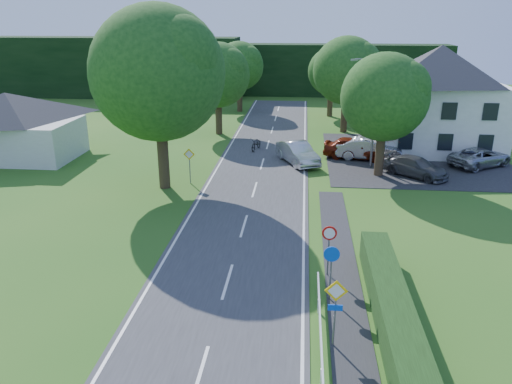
# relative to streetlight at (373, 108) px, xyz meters

# --- Properties ---
(road) EXTENTS (7.00, 80.00, 0.04)m
(road) POSITION_rel_streetlight_xyz_m (-8.06, -10.00, -4.44)
(road) COLOR #353538
(road) RESTS_ON ground
(parking_pad) EXTENTS (14.00, 16.00, 0.04)m
(parking_pad) POSITION_rel_streetlight_xyz_m (3.94, 3.00, -4.44)
(parking_pad) COLOR #232326
(parking_pad) RESTS_ON ground
(line_edge_left) EXTENTS (0.12, 80.00, 0.01)m
(line_edge_left) POSITION_rel_streetlight_xyz_m (-11.31, -10.00, -4.42)
(line_edge_left) COLOR white
(line_edge_left) RESTS_ON road
(line_edge_right) EXTENTS (0.12, 80.00, 0.01)m
(line_edge_right) POSITION_rel_streetlight_xyz_m (-4.81, -10.00, -4.42)
(line_edge_right) COLOR white
(line_edge_right) RESTS_ON road
(line_centre) EXTENTS (0.12, 80.00, 0.01)m
(line_centre) POSITION_rel_streetlight_xyz_m (-8.06, -10.00, -4.42)
(line_centre) COLOR white
(line_centre) RESTS_ON road
(tree_main) EXTENTS (9.40, 9.40, 11.64)m
(tree_main) POSITION_rel_streetlight_xyz_m (-14.06, -6.00, 1.36)
(tree_main) COLOR #184314
(tree_main) RESTS_ON ground
(tree_left_far) EXTENTS (7.00, 7.00, 8.58)m
(tree_left_far) POSITION_rel_streetlight_xyz_m (-13.06, 10.00, -0.17)
(tree_left_far) COLOR #184314
(tree_left_far) RESTS_ON ground
(tree_right_far) EXTENTS (7.40, 7.40, 9.09)m
(tree_right_far) POSITION_rel_streetlight_xyz_m (-1.06, 12.00, 0.08)
(tree_right_far) COLOR #184314
(tree_right_far) RESTS_ON ground
(tree_left_back) EXTENTS (6.60, 6.60, 8.07)m
(tree_left_back) POSITION_rel_streetlight_xyz_m (-12.56, 22.00, -0.43)
(tree_left_back) COLOR #184314
(tree_left_back) RESTS_ON ground
(tree_right_back) EXTENTS (6.20, 6.20, 7.56)m
(tree_right_back) POSITION_rel_streetlight_xyz_m (-2.06, 20.00, -0.68)
(tree_right_back) COLOR #184314
(tree_right_back) RESTS_ON ground
(tree_right_mid) EXTENTS (7.00, 7.00, 8.58)m
(tree_right_mid) POSITION_rel_streetlight_xyz_m (0.44, -2.00, -0.17)
(tree_right_mid) COLOR #184314
(tree_right_mid) RESTS_ON ground
(treeline_left) EXTENTS (44.00, 6.00, 8.00)m
(treeline_left) POSITION_rel_streetlight_xyz_m (-36.06, 32.00, -0.46)
(treeline_left) COLOR black
(treeline_left) RESTS_ON ground
(treeline_right) EXTENTS (30.00, 5.00, 7.00)m
(treeline_right) POSITION_rel_streetlight_xyz_m (-0.06, 36.00, -0.96)
(treeline_right) COLOR black
(treeline_right) RESTS_ON ground
(bungalow_left) EXTENTS (11.00, 6.50, 5.20)m
(bungalow_left) POSITION_rel_streetlight_xyz_m (-28.06, 0.00, -1.75)
(bungalow_left) COLOR silver
(bungalow_left) RESTS_ON ground
(house_white) EXTENTS (10.60, 8.40, 8.60)m
(house_white) POSITION_rel_streetlight_xyz_m (5.94, 6.00, -0.06)
(house_white) COLOR silver
(house_white) RESTS_ON ground
(streetlight) EXTENTS (2.03, 0.18, 8.00)m
(streetlight) POSITION_rel_streetlight_xyz_m (0.00, 0.00, 0.00)
(streetlight) COLOR slate
(streetlight) RESTS_ON ground
(sign_priority_right) EXTENTS (0.78, 0.09, 2.59)m
(sign_priority_right) POSITION_rel_streetlight_xyz_m (-3.76, -22.02, -2.67)
(sign_priority_right) COLOR slate
(sign_priority_right) RESTS_ON ground
(sign_roundabout) EXTENTS (0.64, 0.08, 2.37)m
(sign_roundabout) POSITION_rel_streetlight_xyz_m (-3.76, -19.02, -2.79)
(sign_roundabout) COLOR slate
(sign_roundabout) RESTS_ON ground
(sign_speed_limit) EXTENTS (0.64, 0.11, 2.37)m
(sign_speed_limit) POSITION_rel_streetlight_xyz_m (-3.76, -17.03, -2.70)
(sign_speed_limit) COLOR slate
(sign_speed_limit) RESTS_ON ground
(sign_priority_left) EXTENTS (0.78, 0.09, 2.44)m
(sign_priority_left) POSITION_rel_streetlight_xyz_m (-12.56, -5.02, -2.75)
(sign_priority_left) COLOR slate
(sign_priority_left) RESTS_ON ground
(moving_car) EXTENTS (3.65, 5.22, 1.63)m
(moving_car) POSITION_rel_streetlight_xyz_m (-5.36, 0.45, -3.61)
(moving_car) COLOR #B7B6BB
(moving_car) RESTS_ON road
(motorcycle) EXTENTS (1.19, 2.18, 1.08)m
(motorcycle) POSITION_rel_streetlight_xyz_m (-8.91, 4.15, -3.88)
(motorcycle) COLOR black
(motorcycle) RESTS_ON road
(parked_car_red) EXTENTS (5.30, 2.99, 1.70)m
(parked_car_red) POSITION_rel_streetlight_xyz_m (-0.82, 2.28, -3.57)
(parked_car_red) COLOR maroon
(parked_car_red) RESTS_ON parking_pad
(parked_car_silver_a) EXTENTS (5.32, 2.51, 1.69)m
(parked_car_silver_a) POSITION_rel_streetlight_xyz_m (0.22, 2.06, -3.58)
(parked_car_silver_a) COLOR #9E9EA2
(parked_car_silver_a) RESTS_ON parking_pad
(parked_car_grey) EXTENTS (4.79, 4.52, 1.36)m
(parked_car_grey) POSITION_rel_streetlight_xyz_m (3.01, -2.01, -3.74)
(parked_car_grey) COLOR #47484C
(parked_car_grey) RESTS_ON parking_pad
(parked_car_silver_b) EXTENTS (5.54, 4.73, 1.41)m
(parked_car_silver_b) POSITION_rel_streetlight_xyz_m (8.39, 0.99, -3.72)
(parked_car_silver_b) COLOR #A9A8AF
(parked_car_silver_b) RESTS_ON parking_pad
(parasol) EXTENTS (2.12, 2.16, 1.87)m
(parasol) POSITION_rel_streetlight_xyz_m (1.52, 1.98, -3.49)
(parasol) COLOR red
(parasol) RESTS_ON parking_pad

